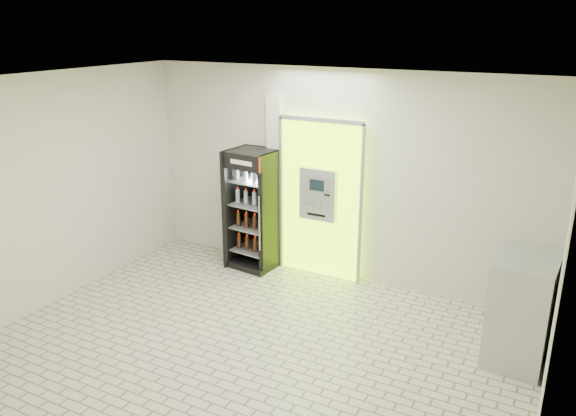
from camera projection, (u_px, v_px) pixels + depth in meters
The scene contains 7 objects.
ground at pixel (246, 356), 6.32m from camera, with size 6.00×6.00×0.00m, color #BDB49D.
room_shell at pixel (241, 200), 5.73m from camera, with size 6.00×6.00×6.00m.
atm_assembly at pixel (321, 198), 8.06m from camera, with size 1.30×0.24×2.33m.
pillar at pixel (275, 182), 8.39m from camera, with size 0.22×0.11×2.60m.
beverage_cooler at pixel (254, 212), 8.41m from camera, with size 0.74×0.69×1.81m.
steel_cabinet at pixel (522, 309), 6.11m from camera, with size 0.67×0.95×1.22m.
exit_sign at pixel (575, 178), 5.49m from camera, with size 0.02×0.22×0.26m.
Camera 1 is at (2.98, -4.60, 3.58)m, focal length 35.00 mm.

